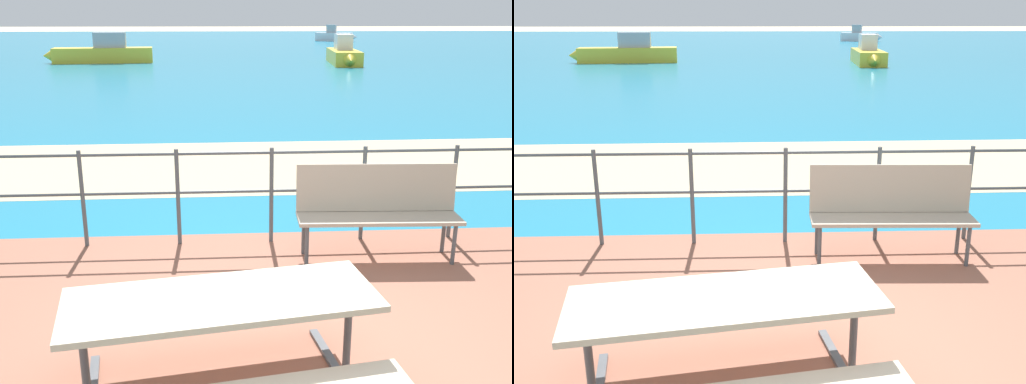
{
  "view_description": "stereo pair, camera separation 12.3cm",
  "coord_description": "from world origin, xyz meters",
  "views": [
    {
      "loc": [
        -0.53,
        -3.34,
        2.41
      ],
      "look_at": [
        -0.16,
        2.39,
        0.61
      ],
      "focal_mm": 39.8,
      "sensor_mm": 36.0,
      "label": 1
    },
    {
      "loc": [
        -0.4,
        -3.34,
        2.41
      ],
      "look_at": [
        -0.16,
        2.39,
        0.61
      ],
      "focal_mm": 39.8,
      "sensor_mm": 36.0,
      "label": 2
    }
  ],
  "objects": [
    {
      "name": "sea_water",
      "position": [
        0.0,
        40.0,
        0.01
      ],
      "size": [
        90.0,
        90.0,
        0.01
      ],
      "primitive_type": "cube",
      "color": "teal",
      "rests_on": "ground"
    },
    {
      "name": "boat_near",
      "position": [
        -6.56,
        27.3,
        0.53
      ],
      "size": [
        5.58,
        1.74,
        1.53
      ],
      "rotation": [
        0.0,
        0.0,
        3.24
      ],
      "color": "yellow",
      "rests_on": "sea_water"
    },
    {
      "name": "picnic_table",
      "position": [
        -0.54,
        -0.31,
        0.63
      ],
      "size": [
        2.05,
        1.62,
        0.75
      ],
      "rotation": [
        0.0,
        0.0,
        0.16
      ],
      "color": "#BCAD93",
      "rests_on": "patio_paving"
    },
    {
      "name": "ground_plane",
      "position": [
        0.0,
        0.0,
        0.0
      ],
      "size": [
        240.0,
        240.0,
        0.0
      ],
      "primitive_type": "plane",
      "color": "beige"
    },
    {
      "name": "patio_paving",
      "position": [
        0.0,
        0.0,
        0.03
      ],
      "size": [
        6.4,
        5.2,
        0.06
      ],
      "primitive_type": "cube",
      "color": "#935B47",
      "rests_on": "ground"
    },
    {
      "name": "railing_fence",
      "position": [
        0.0,
        2.36,
        0.7
      ],
      "size": [
        5.94,
        0.04,
        1.04
      ],
      "color": "#4C5156",
      "rests_on": "patio_paving"
    },
    {
      "name": "boat_far",
      "position": [
        10.39,
        51.21,
        0.48
      ],
      "size": [
        3.89,
        2.33,
        1.5
      ],
      "rotation": [
        0.0,
        0.0,
        5.87
      ],
      "color": "silver",
      "rests_on": "sea_water"
    },
    {
      "name": "beach_strip",
      "position": [
        0.0,
        5.85,
        0.01
      ],
      "size": [
        54.03,
        3.88,
        0.01
      ],
      "primitive_type": "cube",
      "rotation": [
        0.0,
        0.0,
        0.01
      ],
      "color": "tan",
      "rests_on": "ground"
    },
    {
      "name": "boat_mid",
      "position": [
        5.82,
        25.91,
        0.48
      ],
      "size": [
        1.68,
        5.06,
        1.45
      ],
      "rotation": [
        0.0,
        0.0,
        4.63
      ],
      "color": "yellow",
      "rests_on": "sea_water"
    },
    {
      "name": "park_bench",
      "position": [
        1.02,
        1.91,
        0.61
      ],
      "size": [
        1.61,
        0.48,
        0.93
      ],
      "rotation": [
        0.0,
        0.0,
        -0.04
      ],
      "color": "tan",
      "rests_on": "patio_paving"
    }
  ]
}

